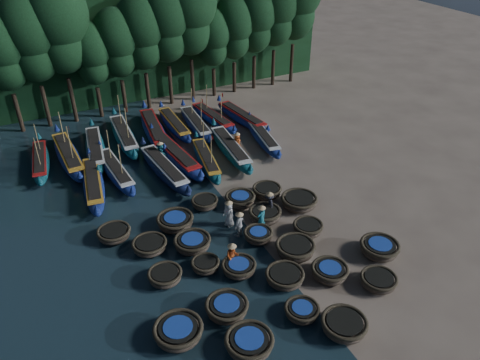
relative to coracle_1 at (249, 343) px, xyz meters
name	(u,v)px	position (x,y,z in m)	size (l,w,h in m)	color
ground	(241,219)	(4.16, 9.18, -0.45)	(120.00, 120.00, 0.00)	#806F5E
foliage_wall	(132,47)	(4.16, 32.68, 4.55)	(40.00, 3.00, 10.00)	black
coracle_1	(249,343)	(0.00, 0.00, 0.00)	(2.48, 2.48, 0.79)	brown
coracle_2	(302,311)	(3.27, 0.58, -0.08)	(1.80, 1.80, 0.64)	brown
coracle_3	(344,325)	(4.57, -1.12, -0.02)	(2.51, 2.51, 0.75)	brown
coracle_4	(379,280)	(8.12, 0.51, -0.08)	(2.28, 2.28, 0.66)	brown
coracle_5	(178,331)	(-2.72, 2.07, 0.01)	(2.95, 2.95, 0.80)	brown
coracle_6	(227,308)	(-0.02, 2.39, -0.01)	(2.38, 2.38, 0.77)	brown
coracle_7	(285,277)	(3.74, 3.01, -0.05)	(2.52, 2.52, 0.70)	brown
coracle_8	(330,271)	(6.15, 2.23, -0.03)	(2.09, 2.09, 0.73)	brown
coracle_9	(379,248)	(9.86, 2.49, 0.01)	(2.79, 2.79, 0.81)	brown
coracle_10	(165,276)	(-2.05, 5.96, -0.04)	(1.91, 1.91, 0.71)	brown
coracle_11	(205,265)	(0.27, 5.82, -0.08)	(1.64, 1.64, 0.65)	brown
coracle_12	(239,267)	(1.85, 4.79, -0.07)	(2.20, 2.20, 0.67)	brown
coracle_13	(295,248)	(5.44, 4.65, 0.02)	(2.77, 2.77, 0.83)	brown
coracle_14	(308,228)	(7.21, 5.97, -0.02)	(2.09, 2.09, 0.76)	brown
coracle_15	(150,245)	(-2.04, 8.80, -0.06)	(2.56, 2.56, 0.69)	brown
coracle_16	(192,243)	(0.29, 7.84, -0.01)	(2.50, 2.50, 0.77)	brown
coracle_17	(258,235)	(4.15, 6.78, -0.05)	(1.94, 1.94, 0.70)	brown
coracle_18	(265,214)	(5.47, 8.31, 0.03)	(2.44, 2.44, 0.84)	brown
coracle_19	(299,201)	(8.27, 8.63, 0.00)	(2.47, 2.47, 0.80)	brown
coracle_20	(114,233)	(-3.64, 10.85, -0.05)	(2.37, 2.37, 0.70)	brown
coracle_21	(175,221)	(0.08, 10.23, 0.02)	(2.53, 2.53, 0.83)	brown
coracle_22	(205,202)	(2.60, 11.42, -0.07)	(1.82, 1.82, 0.67)	brown
coracle_23	(240,199)	(4.83, 10.58, 0.01)	(2.43, 2.43, 0.80)	brown
coracle_24	(267,191)	(6.97, 10.70, -0.02)	(2.42, 2.42, 0.75)	brown
long_boat_2	(93,184)	(-3.62, 16.81, 0.10)	(2.52, 8.14, 1.45)	navy
long_boat_3	(116,171)	(-1.78, 17.93, 0.08)	(1.94, 7.91, 3.37)	navy
long_boat_4	(164,169)	(1.52, 16.53, 0.12)	(2.26, 8.51, 1.50)	#0F1A38
long_boat_5	(175,154)	(2.91, 18.15, 0.16)	(2.52, 9.08, 1.61)	navy
long_boat_6	(206,159)	(4.88, 16.49, 0.05)	(2.52, 7.44, 3.20)	#0F5459
long_boat_7	(231,148)	(7.26, 17.15, 0.12)	(2.21, 8.61, 1.52)	#0F5459
long_boat_8	(263,137)	(10.58, 17.78, 0.06)	(2.47, 7.52, 1.34)	navy
long_boat_9	(40,161)	(-6.57, 21.94, 0.05)	(2.08, 7.40, 3.16)	#0F5459
long_boat_10	(68,155)	(-4.52, 21.73, 0.14)	(1.90, 8.86, 3.77)	navy
long_boat_11	(95,149)	(-2.40, 21.91, 0.12)	(2.63, 8.44, 1.50)	#0F5459
long_boat_12	(124,136)	(0.24, 23.16, 0.14)	(1.99, 8.75, 3.72)	#0F5459
long_boat_13	(154,130)	(2.80, 23.02, 0.16)	(2.59, 9.14, 1.62)	navy
long_boat_14	(174,124)	(4.79, 23.45, 0.07)	(1.46, 7.82, 1.38)	navy
long_boat_15	(196,123)	(6.52, 22.75, 0.08)	(1.93, 7.95, 3.38)	navy
long_boat_16	(213,118)	(8.36, 23.22, 0.07)	(2.21, 7.71, 3.29)	navy
long_boat_17	(242,117)	(10.77, 22.09, 0.10)	(2.48, 8.13, 1.44)	navy
fisherman_0	(229,213)	(3.20, 8.91, 0.49)	(0.77, 0.99, 1.99)	beige
fisherman_1	(261,218)	(4.76, 7.53, 0.54)	(0.74, 0.58, 2.00)	#185D68
fisherman_2	(232,255)	(1.75, 5.45, 0.36)	(0.90, 0.82, 1.70)	#C34B1A
fisherman_3	(269,204)	(6.04, 8.78, 0.42)	(0.89, 1.20, 1.86)	black
fisherman_4	(239,224)	(3.32, 7.68, 0.45)	(1.05, 0.88, 1.89)	beige
fisherman_5	(161,152)	(1.96, 18.60, 0.40)	(0.52, 1.52, 1.83)	#185D68
fisherman_6	(237,142)	(7.99, 17.45, 0.41)	(0.65, 0.87, 1.80)	#C34B1A
tree_2	(1,48)	(-7.24, 29.18, 6.87)	(4.51, 4.51, 10.63)	black
tree_3	(29,36)	(-4.94, 29.18, 7.54)	(4.92, 4.92, 11.60)	black
tree_4	(57,25)	(-2.64, 29.18, 8.22)	(5.34, 5.34, 12.58)	black
tree_5	(91,53)	(-0.34, 29.18, 5.52)	(3.68, 3.68, 8.68)	black
tree_6	(116,42)	(1.96, 29.18, 6.19)	(4.09, 4.09, 9.65)	black
tree_7	(141,31)	(4.26, 29.18, 6.87)	(4.51, 4.51, 10.63)	black
tree_8	(165,21)	(6.56, 29.18, 7.54)	(4.92, 4.92, 11.60)	black
tree_9	(188,10)	(8.86, 29.18, 8.22)	(5.34, 5.34, 12.58)	black
tree_10	(212,37)	(11.16, 29.18, 5.52)	(3.68, 3.68, 8.68)	black
tree_11	(234,27)	(13.46, 29.18, 6.19)	(4.09, 4.09, 9.65)	black
tree_12	(255,17)	(15.76, 29.18, 6.87)	(4.51, 4.51, 10.63)	black
tree_13	(275,8)	(18.06, 29.18, 7.54)	(4.92, 4.92, 11.60)	black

